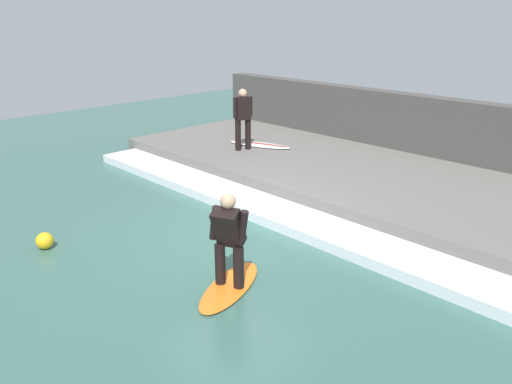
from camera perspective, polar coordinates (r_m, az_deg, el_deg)
ground_plane at (r=9.28m, az=-2.51°, el=-4.91°), size 28.00×28.00×0.00m
concrete_ledge at (r=11.95m, az=11.31°, el=1.58°), size 4.40×12.77×0.43m
back_wall at (r=13.80m, az=17.34°, el=6.69°), size 0.50×13.41×1.90m
wave_foam_crest at (r=9.98m, az=2.41°, el=-2.44°), size 1.00×12.13×0.20m
surfboard_riding at (r=7.59m, az=-3.02°, el=-10.71°), size 1.71×1.15×0.06m
surfer_riding at (r=7.20m, az=-3.14°, el=-5.00°), size 0.56×0.62×1.45m
surfer_waiting_near at (r=13.17m, az=-1.51°, el=8.68°), size 0.52×0.34×1.61m
surfboard_waiting_near at (r=13.76m, az=0.41°, el=5.44°), size 1.09×1.89×0.07m
marker_buoy at (r=9.44m, az=-23.01°, el=-5.15°), size 0.30×0.30×0.30m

